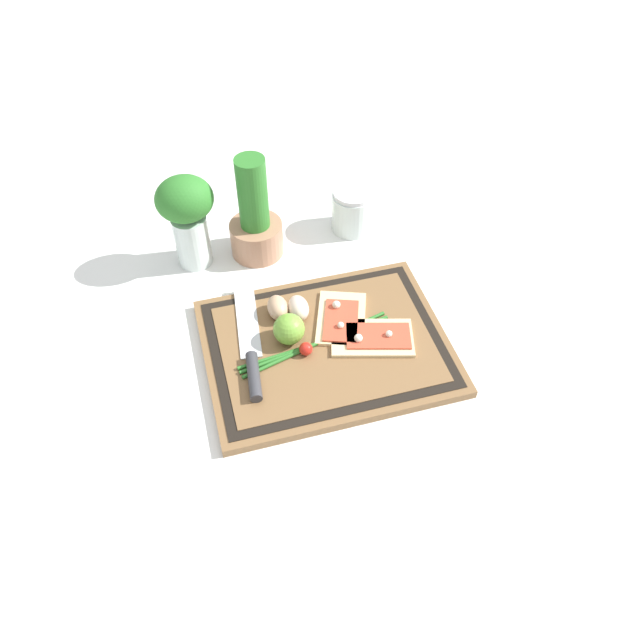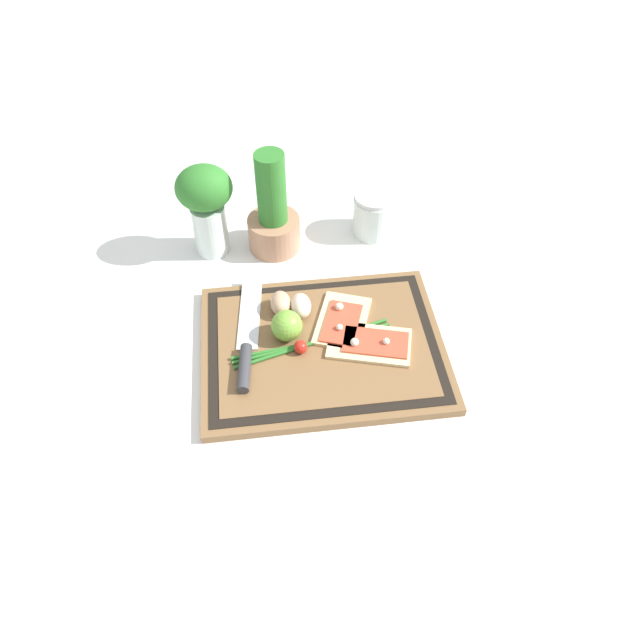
{
  "view_description": "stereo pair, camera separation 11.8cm",
  "coord_description": "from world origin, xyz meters",
  "px_view_note": "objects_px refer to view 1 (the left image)",
  "views": [
    {
      "loc": [
        -0.21,
        -0.73,
        0.91
      ],
      "look_at": [
        0.0,
        0.04,
        0.04
      ],
      "focal_mm": 35.0,
      "sensor_mm": 36.0,
      "label": 1
    },
    {
      "loc": [
        -0.1,
        -0.75,
        0.91
      ],
      "look_at": [
        0.0,
        0.04,
        0.04
      ],
      "focal_mm": 35.0,
      "sensor_mm": 36.0,
      "label": 2
    }
  ],
  "objects_px": {
    "egg_pink": "(298,308)",
    "herb_pot": "(255,222)",
    "pizza_slice_near": "(373,337)",
    "herb_glass": "(187,214)",
    "cherry_tomato_red": "(306,349)",
    "sauce_jar": "(352,212)",
    "knife": "(251,356)",
    "pizza_slice_far": "(341,319)",
    "lime": "(289,329)",
    "egg_brown": "(278,308)"
  },
  "relations": [
    {
      "from": "egg_brown",
      "to": "herb_glass",
      "type": "distance_m",
      "value": 0.27
    },
    {
      "from": "pizza_slice_far",
      "to": "lime",
      "type": "bearing_deg",
      "value": -168.92
    },
    {
      "from": "cherry_tomato_red",
      "to": "egg_brown",
      "type": "bearing_deg",
      "value": 104.26
    },
    {
      "from": "pizza_slice_far",
      "to": "sauce_jar",
      "type": "distance_m",
      "value": 0.31
    },
    {
      "from": "pizza_slice_near",
      "to": "egg_pink",
      "type": "distance_m",
      "value": 0.16
    },
    {
      "from": "pizza_slice_near",
      "to": "sauce_jar",
      "type": "distance_m",
      "value": 0.36
    },
    {
      "from": "pizza_slice_far",
      "to": "egg_pink",
      "type": "xyz_separation_m",
      "value": [
        -0.08,
        0.04,
        0.01
      ]
    },
    {
      "from": "egg_pink",
      "to": "sauce_jar",
      "type": "height_order",
      "value": "sauce_jar"
    },
    {
      "from": "egg_brown",
      "to": "lime",
      "type": "xyz_separation_m",
      "value": [
        0.01,
        -0.07,
        0.01
      ]
    },
    {
      "from": "herb_glass",
      "to": "herb_pot",
      "type": "bearing_deg",
      "value": -1.9
    },
    {
      "from": "knife",
      "to": "egg_pink",
      "type": "height_order",
      "value": "egg_pink"
    },
    {
      "from": "egg_brown",
      "to": "sauce_jar",
      "type": "relative_size",
      "value": 0.59
    },
    {
      "from": "pizza_slice_far",
      "to": "egg_brown",
      "type": "bearing_deg",
      "value": 157.44
    },
    {
      "from": "pizza_slice_near",
      "to": "cherry_tomato_red",
      "type": "xyz_separation_m",
      "value": [
        -0.13,
        0.0,
        0.01
      ]
    },
    {
      "from": "knife",
      "to": "lime",
      "type": "relative_size",
      "value": 5.09
    },
    {
      "from": "egg_pink",
      "to": "herb_pot",
      "type": "distance_m",
      "value": 0.24
    },
    {
      "from": "pizza_slice_near",
      "to": "herb_glass",
      "type": "xyz_separation_m",
      "value": [
        -0.29,
        0.33,
        0.1
      ]
    },
    {
      "from": "knife",
      "to": "sauce_jar",
      "type": "xyz_separation_m",
      "value": [
        0.3,
        0.34,
        0.01
      ]
    },
    {
      "from": "pizza_slice_near",
      "to": "egg_brown",
      "type": "xyz_separation_m",
      "value": [
        -0.16,
        0.11,
        0.01
      ]
    },
    {
      "from": "egg_pink",
      "to": "cherry_tomato_red",
      "type": "xyz_separation_m",
      "value": [
        -0.01,
        -0.1,
        -0.01
      ]
    },
    {
      "from": "egg_pink",
      "to": "sauce_jar",
      "type": "bearing_deg",
      "value": 53.31
    },
    {
      "from": "pizza_slice_near",
      "to": "herb_glass",
      "type": "height_order",
      "value": "herb_glass"
    },
    {
      "from": "pizza_slice_near",
      "to": "knife",
      "type": "distance_m",
      "value": 0.23
    },
    {
      "from": "herb_glass",
      "to": "knife",
      "type": "bearing_deg",
      "value": -79.15
    },
    {
      "from": "egg_brown",
      "to": "herb_pot",
      "type": "bearing_deg",
      "value": 89.17
    },
    {
      "from": "pizza_slice_near",
      "to": "knife",
      "type": "xyz_separation_m",
      "value": [
        -0.23,
        0.01,
        0.0
      ]
    },
    {
      "from": "cherry_tomato_red",
      "to": "herb_pot",
      "type": "xyz_separation_m",
      "value": [
        -0.02,
        0.33,
        0.05
      ]
    },
    {
      "from": "herb_pot",
      "to": "cherry_tomato_red",
      "type": "bearing_deg",
      "value": -85.73
    },
    {
      "from": "knife",
      "to": "egg_pink",
      "type": "distance_m",
      "value": 0.14
    },
    {
      "from": "pizza_slice_far",
      "to": "egg_pink",
      "type": "relative_size",
      "value": 2.78
    },
    {
      "from": "pizza_slice_near",
      "to": "sauce_jar",
      "type": "bearing_deg",
      "value": 78.88
    },
    {
      "from": "pizza_slice_far",
      "to": "cherry_tomato_red",
      "type": "bearing_deg",
      "value": -144.39
    },
    {
      "from": "cherry_tomato_red",
      "to": "sauce_jar",
      "type": "xyz_separation_m",
      "value": [
        0.2,
        0.35,
        0.01
      ]
    },
    {
      "from": "egg_brown",
      "to": "knife",
      "type": "bearing_deg",
      "value": -126.95
    },
    {
      "from": "lime",
      "to": "sauce_jar",
      "type": "distance_m",
      "value": 0.38
    },
    {
      "from": "lime",
      "to": "sauce_jar",
      "type": "height_order",
      "value": "sauce_jar"
    },
    {
      "from": "cherry_tomato_red",
      "to": "egg_pink",
      "type": "bearing_deg",
      "value": 83.73
    },
    {
      "from": "pizza_slice_near",
      "to": "herb_glass",
      "type": "bearing_deg",
      "value": 131.12
    },
    {
      "from": "cherry_tomato_red",
      "to": "herb_pot",
      "type": "relative_size",
      "value": 0.11
    },
    {
      "from": "egg_brown",
      "to": "egg_pink",
      "type": "relative_size",
      "value": 1.0
    },
    {
      "from": "knife",
      "to": "herb_pot",
      "type": "distance_m",
      "value": 0.33
    },
    {
      "from": "pizza_slice_near",
      "to": "cherry_tomato_red",
      "type": "relative_size",
      "value": 6.86
    },
    {
      "from": "egg_pink",
      "to": "herb_glass",
      "type": "bearing_deg",
      "value": 126.02
    },
    {
      "from": "pizza_slice_near",
      "to": "herb_glass",
      "type": "relative_size",
      "value": 0.82
    },
    {
      "from": "cherry_tomato_red",
      "to": "herb_glass",
      "type": "distance_m",
      "value": 0.38
    },
    {
      "from": "lime",
      "to": "sauce_jar",
      "type": "bearing_deg",
      "value": 54.56
    },
    {
      "from": "knife",
      "to": "lime",
      "type": "distance_m",
      "value": 0.08
    },
    {
      "from": "herb_glass",
      "to": "sauce_jar",
      "type": "bearing_deg",
      "value": 3.0
    },
    {
      "from": "egg_brown",
      "to": "herb_glass",
      "type": "bearing_deg",
      "value": 120.61
    },
    {
      "from": "herb_pot",
      "to": "pizza_slice_near",
      "type": "bearing_deg",
      "value": -64.72
    }
  ]
}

